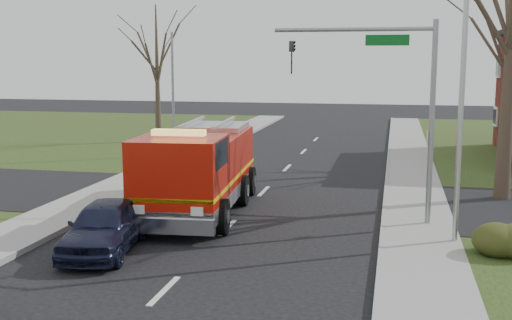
# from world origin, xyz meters

# --- Properties ---
(ground) EXTENTS (120.00, 120.00, 0.00)m
(ground) POSITION_xyz_m (0.00, 0.00, 0.00)
(ground) COLOR black
(ground) RESTS_ON ground
(sidewalk_right) EXTENTS (2.40, 80.00, 0.15)m
(sidewalk_right) POSITION_xyz_m (6.20, 0.00, 0.07)
(sidewalk_right) COLOR gray
(sidewalk_right) RESTS_ON ground
(sidewalk_left) EXTENTS (2.40, 80.00, 0.15)m
(sidewalk_left) POSITION_xyz_m (-6.20, 0.00, 0.07)
(sidewalk_left) COLOR gray
(sidewalk_left) RESTS_ON ground
(health_center_sign) EXTENTS (0.12, 2.00, 1.40)m
(health_center_sign) POSITION_xyz_m (10.50, 12.50, 0.88)
(health_center_sign) COLOR #521314
(health_center_sign) RESTS_ON ground
(bare_tree_far) EXTENTS (5.25, 5.25, 10.50)m
(bare_tree_far) POSITION_xyz_m (11.00, 15.00, 6.49)
(bare_tree_far) COLOR #3F3125
(bare_tree_far) RESTS_ON ground
(bare_tree_left) EXTENTS (4.50, 4.50, 9.00)m
(bare_tree_left) POSITION_xyz_m (-10.00, 20.00, 5.56)
(bare_tree_left) COLOR #3F3125
(bare_tree_left) RESTS_ON ground
(traffic_signal_mast) EXTENTS (5.29, 0.18, 6.80)m
(traffic_signal_mast) POSITION_xyz_m (5.21, 1.50, 4.71)
(traffic_signal_mast) COLOR gray
(traffic_signal_mast) RESTS_ON ground
(streetlight_pole) EXTENTS (1.48, 0.16, 8.40)m
(streetlight_pole) POSITION_xyz_m (7.14, -0.50, 4.55)
(streetlight_pole) COLOR #B7BABF
(streetlight_pole) RESTS_ON ground
(utility_pole_far) EXTENTS (0.14, 0.14, 7.00)m
(utility_pole_far) POSITION_xyz_m (-6.80, 14.00, 3.50)
(utility_pole_far) COLOR gray
(utility_pole_far) RESTS_ON ground
(fire_engine) EXTENTS (3.67, 8.49, 3.34)m
(fire_engine) POSITION_xyz_m (-1.54, 1.77, 1.51)
(fire_engine) COLOR #AD1508
(fire_engine) RESTS_ON ground
(parked_car_maroon) EXTENTS (2.39, 4.63, 1.51)m
(parked_car_maroon) POSITION_xyz_m (-2.80, -3.31, 0.75)
(parked_car_maroon) COLOR black
(parked_car_maroon) RESTS_ON ground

